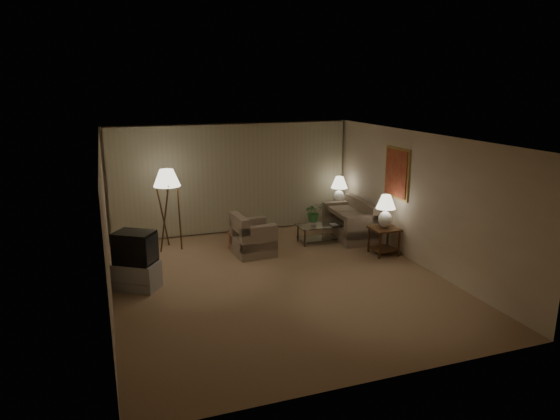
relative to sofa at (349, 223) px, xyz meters
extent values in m
plane|color=#A5825B|center=(-2.50, -2.00, -0.36)|extent=(7.00, 7.00, 0.00)
cube|color=beige|center=(-2.50, 1.50, 0.99)|extent=(6.00, 0.04, 2.70)
cube|color=beige|center=(-5.50, -2.00, 0.99)|extent=(0.04, 7.00, 2.70)
cube|color=beige|center=(0.50, -2.00, 0.99)|extent=(0.04, 7.00, 2.70)
cube|color=white|center=(-2.50, -2.00, 2.34)|extent=(6.00, 7.00, 0.04)
cube|color=#BBB091|center=(-2.50, 1.42, 0.99)|extent=(5.85, 0.12, 2.65)
cube|color=#B89440|center=(0.48, -1.20, 1.39)|extent=(0.03, 0.90, 1.10)
cube|color=maroon|center=(0.45, -1.20, 1.39)|extent=(0.02, 0.80, 1.00)
cube|color=gray|center=(0.00, 0.00, -0.17)|extent=(1.72, 1.03, 0.37)
cube|color=gray|center=(-2.53, -0.41, -0.17)|extent=(0.96, 0.92, 0.38)
cube|color=#39230F|center=(0.15, -1.35, 0.22)|extent=(0.57, 0.57, 0.04)
cube|color=#39230F|center=(0.15, -1.35, -0.24)|extent=(0.49, 0.49, 0.02)
cylinder|color=#39230F|center=(-0.09, -1.59, -0.08)|extent=(0.05, 0.05, 0.56)
cylinder|color=#39230F|center=(-0.09, -1.11, -0.08)|extent=(0.05, 0.05, 0.56)
cylinder|color=#39230F|center=(0.39, -1.59, -0.08)|extent=(0.05, 0.05, 0.56)
cylinder|color=#39230F|center=(0.39, -1.11, -0.08)|extent=(0.05, 0.05, 0.56)
cube|color=#39230F|center=(0.15, 0.90, 0.22)|extent=(0.54, 0.45, 0.04)
cube|color=#39230F|center=(0.15, 0.90, -0.24)|extent=(0.46, 0.39, 0.02)
cylinder|color=#39230F|center=(-0.07, 0.72, -0.08)|extent=(0.05, 0.05, 0.56)
cylinder|color=#39230F|center=(-0.07, 1.08, -0.08)|extent=(0.05, 0.05, 0.56)
cylinder|color=#39230F|center=(0.37, 0.72, -0.08)|extent=(0.05, 0.05, 0.56)
cylinder|color=#39230F|center=(0.37, 1.08, -0.08)|extent=(0.05, 0.05, 0.56)
ellipsoid|color=white|center=(0.15, -1.35, 0.43)|extent=(0.30, 0.30, 0.37)
cylinder|color=white|center=(0.15, -1.35, 0.65)|extent=(0.03, 0.03, 0.08)
cone|color=white|center=(0.15, -1.35, 0.82)|extent=(0.42, 0.42, 0.30)
ellipsoid|color=white|center=(0.15, 0.90, 0.43)|extent=(0.29, 0.29, 0.37)
cylinder|color=white|center=(0.15, 0.90, 0.65)|extent=(0.03, 0.03, 0.08)
cone|color=white|center=(0.15, 0.90, 0.82)|extent=(0.42, 0.42, 0.29)
cube|color=silver|center=(-0.83, -0.10, 0.05)|extent=(1.05, 0.57, 0.02)
cube|color=silver|center=(-0.83, -0.10, -0.26)|extent=(0.97, 0.50, 0.01)
cylinder|color=#3B2817|center=(-1.28, -0.32, -0.16)|extent=(0.04, 0.04, 0.40)
cylinder|color=#3B2817|center=(-1.28, 0.12, -0.16)|extent=(0.04, 0.04, 0.40)
cylinder|color=#3B2817|center=(-0.37, -0.32, -0.16)|extent=(0.04, 0.04, 0.40)
cylinder|color=#3B2817|center=(-0.37, 0.12, -0.16)|extent=(0.04, 0.04, 0.40)
cube|color=#9F9FA1|center=(-5.05, -1.50, -0.11)|extent=(1.21, 1.19, 0.50)
cube|color=black|center=(-5.05, -1.50, 0.43)|extent=(1.11, 1.10, 0.58)
cylinder|color=#39230F|center=(-4.19, 0.56, 1.06)|extent=(0.04, 0.04, 0.26)
cone|color=white|center=(-4.19, 0.56, 1.27)|extent=(0.59, 0.59, 0.37)
cylinder|color=#AB5039|center=(-2.67, 0.11, -0.16)|extent=(0.59, 0.59, 0.39)
imported|color=white|center=(-0.98, -0.10, 0.14)|extent=(0.21, 0.21, 0.17)
imported|color=#387F38|center=(-0.98, -0.10, 0.45)|extent=(0.43, 0.38, 0.45)
imported|color=olive|center=(-0.58, -0.20, 0.07)|extent=(0.15, 0.20, 0.02)
camera|label=1|loc=(-5.41, -10.33, 3.30)|focal=32.00mm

